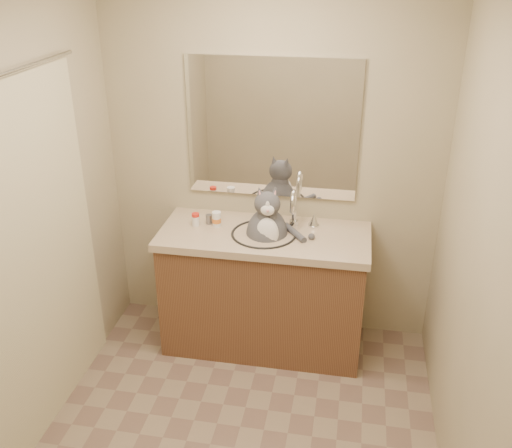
# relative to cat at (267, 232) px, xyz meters

# --- Properties ---
(room) EXTENTS (2.22, 2.52, 2.42)m
(room) POSITION_rel_cat_xyz_m (-0.02, -0.96, 0.34)
(room) COLOR gray
(room) RESTS_ON ground
(vanity) EXTENTS (1.34, 0.59, 1.12)m
(vanity) POSITION_rel_cat_xyz_m (-0.02, 0.01, -0.42)
(vanity) COLOR brown
(vanity) RESTS_ON ground
(mirror) EXTENTS (1.10, 0.02, 0.90)m
(mirror) POSITION_rel_cat_xyz_m (-0.02, 0.28, 0.59)
(mirror) COLOR white
(mirror) RESTS_ON room
(shower_curtain) EXTENTS (0.02, 1.30, 1.93)m
(shower_curtain) POSITION_rel_cat_xyz_m (-1.07, -0.86, 0.17)
(shower_curtain) COLOR beige
(shower_curtain) RESTS_ON ground
(cat) EXTENTS (0.42, 0.34, 0.53)m
(cat) POSITION_rel_cat_xyz_m (0.00, 0.00, 0.00)
(cat) COLOR #4D4D53
(cat) RESTS_ON vanity
(pill_bottle_redcap) EXTENTS (0.06, 0.06, 0.08)m
(pill_bottle_redcap) POSITION_rel_cat_xyz_m (-0.48, 0.03, 0.03)
(pill_bottle_redcap) COLOR white
(pill_bottle_redcap) RESTS_ON vanity
(pill_bottle_orange) EXTENTS (0.08, 0.08, 0.10)m
(pill_bottle_orange) POSITION_rel_cat_xyz_m (-0.34, 0.05, 0.03)
(pill_bottle_orange) COLOR white
(pill_bottle_orange) RESTS_ON vanity
(grey_canister) EXTENTS (0.05, 0.05, 0.06)m
(grey_canister) POSITION_rel_cat_xyz_m (-0.40, 0.07, 0.02)
(grey_canister) COLOR slate
(grey_canister) RESTS_ON vanity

